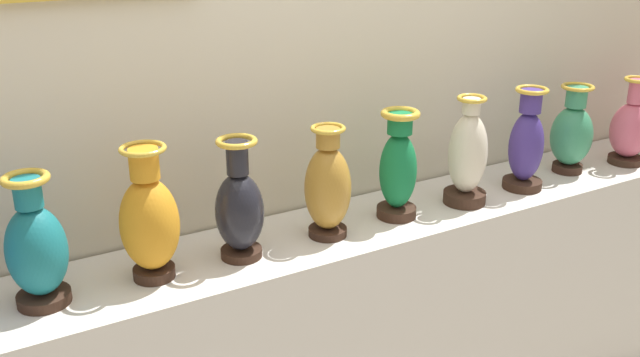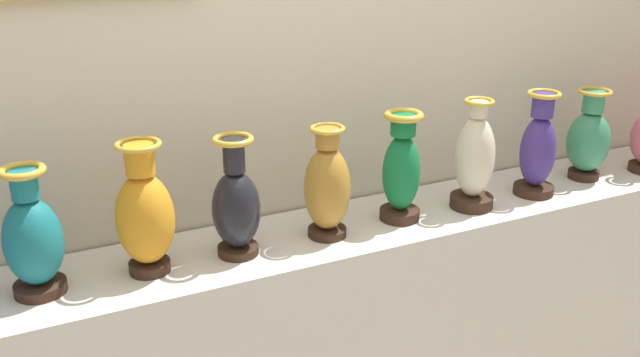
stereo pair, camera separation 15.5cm
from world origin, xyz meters
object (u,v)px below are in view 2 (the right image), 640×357
object	(u,v)px
vase_ochre	(327,187)
vase_ivory	(475,161)
vase_teal	(33,240)
vase_amber	(145,216)
vase_jade	(588,139)
vase_indigo	(538,150)
vase_emerald	(401,170)
vase_onyx	(236,206)

from	to	relation	value
vase_ochre	vase_ivory	bearing A→B (deg)	-1.55
vase_teal	vase_amber	distance (m)	0.30
vase_ochre	vase_jade	size ratio (longest dim) A/B	1.04
vase_indigo	vase_ivory	bearing A→B (deg)	179.91
vase_emerald	vase_ochre	bearing A→B (deg)	-178.15
vase_ochre	vase_ivory	xyz separation A→B (m)	(0.57, -0.02, 0.01)
vase_teal	vase_ochre	distance (m)	0.88
vase_ivory	vase_onyx	bearing A→B (deg)	178.77
vase_amber	vase_indigo	bearing A→B (deg)	-1.08
vase_ivory	vase_indigo	bearing A→B (deg)	-0.09
vase_indigo	vase_teal	bearing A→B (deg)	178.73
vase_ivory	vase_ochre	bearing A→B (deg)	178.45
vase_teal	vase_amber	xyz separation A→B (m)	(0.30, -0.01, 0.02)
vase_ivory	vase_indigo	size ratio (longest dim) A/B	1.01
vase_amber	vase_emerald	xyz separation A→B (m)	(0.86, -0.00, 0.00)
vase_jade	vase_onyx	bearing A→B (deg)	-179.22
vase_ivory	vase_jade	size ratio (longest dim) A/B	1.11
vase_teal	vase_jade	xyz separation A→B (m)	(2.02, 0.00, -0.00)
vase_ochre	vase_emerald	xyz separation A→B (m)	(0.28, 0.01, 0.01)
vase_amber	vase_jade	world-z (taller)	vase_amber
vase_amber	vase_ochre	size ratio (longest dim) A/B	1.08
vase_teal	vase_ivory	xyz separation A→B (m)	(1.44, -0.04, 0.01)
vase_teal	vase_amber	size ratio (longest dim) A/B	0.93
vase_onyx	vase_ivory	bearing A→B (deg)	-1.23
vase_onyx	vase_jade	distance (m)	1.45
vase_onyx	vase_jade	world-z (taller)	vase_onyx
vase_emerald	vase_teal	bearing A→B (deg)	179.33
vase_onyx	vase_emerald	bearing A→B (deg)	0.57
vase_ivory	vase_teal	bearing A→B (deg)	178.49
vase_ochre	vase_indigo	bearing A→B (deg)	-1.06
vase_teal	vase_ivory	size ratio (longest dim) A/B	0.94
vase_indigo	vase_onyx	bearing A→B (deg)	179.06
vase_emerald	vase_indigo	size ratio (longest dim) A/B	0.97
vase_onyx	vase_emerald	world-z (taller)	same
vase_ochre	vase_indigo	world-z (taller)	vase_indigo
vase_jade	vase_teal	bearing A→B (deg)	-179.99
vase_ivory	vase_amber	bearing A→B (deg)	178.67
vase_onyx	vase_jade	bearing A→B (deg)	0.78
vase_amber	vase_onyx	bearing A→B (deg)	-1.68
vase_ochre	vase_indigo	xyz separation A→B (m)	(0.85, -0.02, 0.00)
vase_teal	vase_ivory	bearing A→B (deg)	-1.51
vase_teal	vase_indigo	size ratio (longest dim) A/B	0.95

